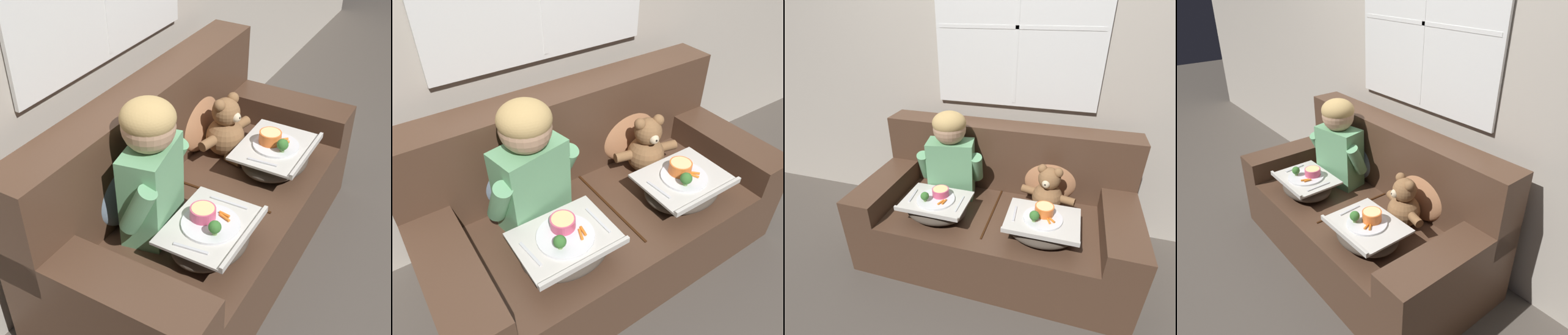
% 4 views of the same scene
% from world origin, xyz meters
% --- Properties ---
extents(ground_plane, '(14.00, 14.00, 0.00)m').
position_xyz_m(ground_plane, '(0.00, 0.00, 0.00)').
color(ground_plane, '#4C443D').
extents(wall_back_with_window, '(8.00, 0.08, 2.60)m').
position_xyz_m(wall_back_with_window, '(0.00, 0.55, 1.31)').
color(wall_back_with_window, '#BCB2A3').
rests_on(wall_back_with_window, ground_plane).
extents(couch, '(1.79, 0.88, 0.89)m').
position_xyz_m(couch, '(0.00, 0.07, 0.32)').
color(couch, '#4C3323').
rests_on(couch, ground_plane).
extents(throw_pillow_behind_child, '(0.39, 0.19, 0.40)m').
position_xyz_m(throw_pillow_behind_child, '(-0.34, 0.25, 0.59)').
color(throw_pillow_behind_child, slate).
rests_on(throw_pillow_behind_child, couch).
extents(throw_pillow_behind_teddy, '(0.39, 0.19, 0.41)m').
position_xyz_m(throw_pillow_behind_teddy, '(0.34, 0.25, 0.59)').
color(throw_pillow_behind_teddy, '#B2754C').
rests_on(throw_pillow_behind_teddy, couch).
extents(child_figure, '(0.46, 0.26, 0.63)m').
position_xyz_m(child_figure, '(-0.34, 0.08, 0.75)').
color(child_figure, '#66A370').
rests_on(child_figure, couch).
extents(teddy_bear, '(0.36, 0.26, 0.33)m').
position_xyz_m(teddy_bear, '(0.34, 0.07, 0.55)').
color(teddy_bear, brown).
rests_on(teddy_bear, couch).
extents(lap_tray_child, '(0.41, 0.32, 0.21)m').
position_xyz_m(lap_tray_child, '(-0.34, -0.20, 0.48)').
color(lap_tray_child, '#473D33').
rests_on(lap_tray_child, child_figure).
extents(lap_tray_teddy, '(0.42, 0.34, 0.21)m').
position_xyz_m(lap_tray_teddy, '(0.34, -0.20, 0.48)').
color(lap_tray_teddy, '#473D33').
rests_on(lap_tray_teddy, teddy_bear).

